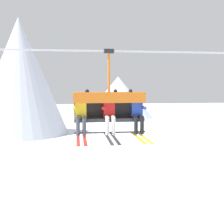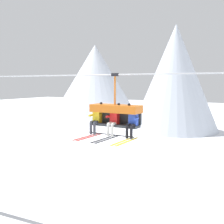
# 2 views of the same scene
# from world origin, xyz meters

# --- Properties ---
(mountain_peak_central) EXTENTS (13.94, 13.94, 17.00)m
(mountain_peak_central) POSITION_xyz_m (-8.82, 34.04, 8.50)
(mountain_peak_central) COLOR silver
(mountain_peak_central) RESTS_ON ground_plane
(mountain_peak_east) EXTENTS (15.52, 15.52, 9.14)m
(mountain_peak_east) POSITION_xyz_m (8.77, 53.67, 4.57)
(mountain_peak_east) COLOR silver
(mountain_peak_east) RESTS_ON ground_plane
(lift_cable) EXTENTS (18.46, 0.05, 0.05)m
(lift_cable) POSITION_xyz_m (-0.64, -0.80, 8.09)
(lift_cable) COLOR #9EA3A8
(chairlift_chair) EXTENTS (2.06, 0.74, 2.38)m
(chairlift_chair) POSITION_xyz_m (0.32, -0.73, 6.63)
(chairlift_chair) COLOR #33383D
(skier_yellow) EXTENTS (0.48, 1.70, 1.34)m
(skier_yellow) POSITION_xyz_m (-0.49, -0.94, 6.35)
(skier_yellow) COLOR yellow
(skier_red) EXTENTS (0.48, 1.70, 1.34)m
(skier_red) POSITION_xyz_m (0.33, -0.94, 6.35)
(skier_red) COLOR red
(skier_blue) EXTENTS (0.48, 1.70, 1.34)m
(skier_blue) POSITION_xyz_m (1.14, -0.94, 6.35)
(skier_blue) COLOR #2847B7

